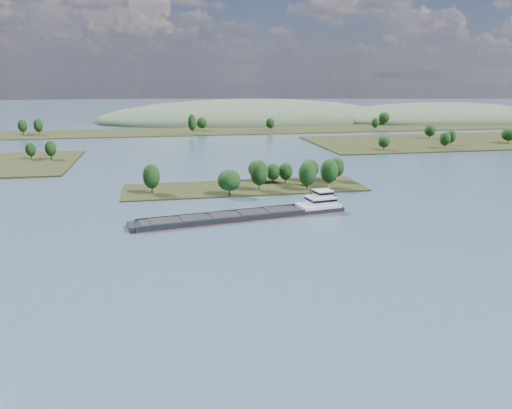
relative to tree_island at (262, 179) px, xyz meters
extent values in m
plane|color=#3C5568|center=(-7.09, -58.81, -3.91)|extent=(1800.00, 1800.00, 0.00)
cube|color=black|center=(-7.09, 1.19, -3.91)|extent=(100.00, 30.00, 1.20)
cylinder|color=black|center=(16.79, -9.33, -1.37)|extent=(0.50, 0.50, 3.88)
ellipsoid|color=black|center=(16.79, -9.33, 3.56)|extent=(7.29, 7.29, 9.97)
cylinder|color=black|center=(0.36, 12.76, -1.81)|extent=(0.50, 0.50, 3.00)
ellipsoid|color=black|center=(0.36, 12.76, 2.01)|extent=(8.06, 8.06, 7.73)
cylinder|color=black|center=(-2.43, -5.73, -1.27)|extent=(0.50, 0.50, 4.09)
ellipsoid|color=black|center=(-2.43, -5.73, 3.92)|extent=(7.40, 7.40, 10.50)
cylinder|color=black|center=(5.98, 5.89, -1.87)|extent=(0.50, 0.50, 2.89)
ellipsoid|color=black|center=(5.98, 5.89, 1.81)|extent=(6.08, 6.08, 7.44)
cylinder|color=black|center=(-15.49, -11.46, -1.69)|extent=(0.50, 0.50, 3.25)
ellipsoid|color=black|center=(-15.49, -11.46, 2.44)|extent=(9.17, 9.17, 8.36)
cylinder|color=black|center=(-45.22, -3.19, -1.38)|extent=(0.50, 0.50, 3.86)
ellipsoid|color=black|center=(-45.22, -3.19, 3.53)|extent=(6.72, 6.72, 9.93)
cylinder|color=black|center=(11.46, 5.43, -1.82)|extent=(0.50, 0.50, 2.98)
ellipsoid|color=black|center=(11.46, 5.43, 1.97)|extent=(6.08, 6.08, 7.67)
cylinder|color=black|center=(34.69, 6.38, -1.60)|extent=(0.50, 0.50, 3.42)
ellipsoid|color=black|center=(34.69, 6.38, 2.74)|extent=(7.35, 7.35, 8.79)
cylinder|color=black|center=(27.14, -6.20, -1.34)|extent=(0.50, 0.50, 3.94)
ellipsoid|color=black|center=(27.14, -6.20, 3.66)|extent=(7.42, 7.42, 10.12)
cylinder|color=black|center=(23.08, 7.92, -1.73)|extent=(0.50, 0.50, 3.17)
ellipsoid|color=black|center=(23.08, 7.92, 2.30)|extent=(8.16, 8.16, 8.14)
cylinder|color=black|center=(-100.78, 90.65, -1.40)|extent=(0.50, 0.50, 3.43)
ellipsoid|color=black|center=(-100.78, 90.65, 2.97)|extent=(6.24, 6.24, 8.83)
cylinder|color=black|center=(-111.69, 92.77, -1.55)|extent=(0.50, 0.50, 3.12)
ellipsoid|color=black|center=(-111.69, 92.77, 2.41)|extent=(5.56, 5.56, 8.02)
cylinder|color=black|center=(95.72, 89.19, -1.67)|extent=(0.50, 0.50, 2.89)
ellipsoid|color=black|center=(95.72, 89.19, 2.01)|extent=(7.09, 7.09, 7.43)
cylinder|color=black|center=(192.69, 101.90, -1.37)|extent=(0.50, 0.50, 3.49)
ellipsoid|color=black|center=(192.69, 101.90, 3.07)|extent=(9.68, 9.68, 8.97)
cylinder|color=black|center=(136.77, 88.08, -1.36)|extent=(0.50, 0.50, 3.50)
ellipsoid|color=black|center=(136.77, 88.08, 3.09)|extent=(7.00, 7.00, 9.00)
cylinder|color=black|center=(149.23, 101.13, -1.47)|extent=(0.50, 0.50, 3.28)
ellipsoid|color=black|center=(149.23, 101.13, 2.71)|extent=(5.66, 5.66, 8.45)
cylinder|color=black|center=(153.34, 135.62, -1.41)|extent=(0.50, 0.50, 3.40)
ellipsoid|color=black|center=(153.34, 135.62, 2.91)|extent=(8.04, 8.04, 8.74)
cube|color=black|center=(-7.09, 221.19, -3.91)|extent=(900.00, 60.00, 1.20)
cylinder|color=black|center=(-146.45, 220.65, -1.33)|extent=(0.50, 0.50, 3.97)
ellipsoid|color=black|center=(-146.45, 220.65, 3.73)|extent=(6.96, 6.96, 10.22)
cylinder|color=black|center=(139.73, 201.18, -1.60)|extent=(0.50, 0.50, 3.43)
ellipsoid|color=black|center=(139.73, 201.18, 2.77)|extent=(6.24, 6.24, 8.83)
cylinder|color=black|center=(-5.70, 226.00, -1.46)|extent=(0.50, 0.50, 3.71)
ellipsoid|color=black|center=(-5.70, 226.00, 3.26)|extent=(8.59, 8.59, 9.54)
cylinder|color=black|center=(164.93, 238.32, -1.31)|extent=(0.50, 0.50, 4.01)
ellipsoid|color=black|center=(164.93, 238.32, 3.79)|extent=(10.14, 10.14, 10.31)
cylinder|color=black|center=(-134.23, 217.87, -1.22)|extent=(0.50, 0.50, 4.19)
ellipsoid|color=black|center=(-134.23, 217.87, 4.11)|extent=(7.01, 7.01, 10.78)
cylinder|color=black|center=(50.54, 212.84, -1.54)|extent=(0.50, 0.50, 3.54)
ellipsoid|color=black|center=(50.54, 212.84, 2.96)|extent=(7.29, 7.29, 9.11)
cylinder|color=black|center=(-15.52, 201.16, -0.76)|extent=(0.50, 0.50, 5.10)
ellipsoid|color=black|center=(-15.52, 201.16, 5.73)|extent=(6.62, 6.62, 13.12)
ellipsoid|color=#405238|center=(252.91, 291.19, -3.91)|extent=(260.00, 140.00, 36.00)
ellipsoid|color=#405238|center=(52.91, 321.19, -3.91)|extent=(320.00, 160.00, 44.00)
cube|color=black|center=(-15.18, -43.07, -3.47)|extent=(71.81, 20.48, 1.96)
cube|color=maroon|center=(-15.18, -43.07, -3.87)|extent=(72.01, 20.68, 0.22)
cube|color=black|center=(-22.93, -39.93, -2.22)|extent=(54.58, 9.41, 0.71)
cube|color=black|center=(-21.50, -48.55, -2.22)|extent=(54.58, 9.41, 0.71)
cube|color=black|center=(-22.21, -44.24, -2.35)|extent=(54.07, 16.68, 0.27)
cube|color=black|center=(-41.56, -47.46, -2.08)|extent=(9.11, 8.53, 0.31)
cube|color=black|center=(-31.89, -45.85, -2.08)|extent=(9.11, 8.53, 0.31)
cube|color=black|center=(-22.21, -44.24, -2.08)|extent=(9.11, 8.53, 0.31)
cube|color=black|center=(-12.54, -42.64, -2.08)|extent=(9.11, 8.53, 0.31)
cube|color=black|center=(-2.87, -41.03, -2.08)|extent=(9.11, 8.53, 0.31)
cube|color=black|center=(-50.79, -48.99, -3.11)|extent=(3.95, 8.35, 1.78)
cylinder|color=black|center=(-49.91, -48.84, -1.86)|extent=(0.25, 0.25, 1.96)
cube|color=silver|center=(12.08, -38.55, -1.95)|extent=(15.47, 10.78, 1.07)
cube|color=silver|center=(12.96, -38.40, -0.17)|extent=(9.96, 8.50, 2.67)
cube|color=black|center=(12.96, -38.40, 0.19)|extent=(10.17, 8.70, 0.80)
cube|color=silver|center=(13.84, -38.25, 2.15)|extent=(6.15, 6.15, 1.96)
cube|color=black|center=(13.84, -38.25, 2.51)|extent=(6.36, 6.36, 0.71)
cube|color=silver|center=(13.84, -38.25, 3.22)|extent=(6.56, 6.56, 0.18)
cylinder|color=silver|center=(16.04, -37.89, 4.29)|extent=(0.21, 0.21, 2.32)
cylinder|color=black|center=(9.88, -36.20, 3.40)|extent=(0.51, 0.51, 1.07)
camera|label=1|loc=(-41.18, -199.97, 42.11)|focal=35.00mm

